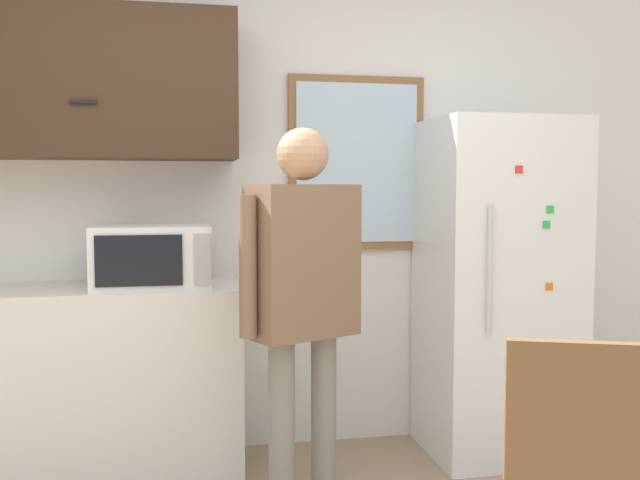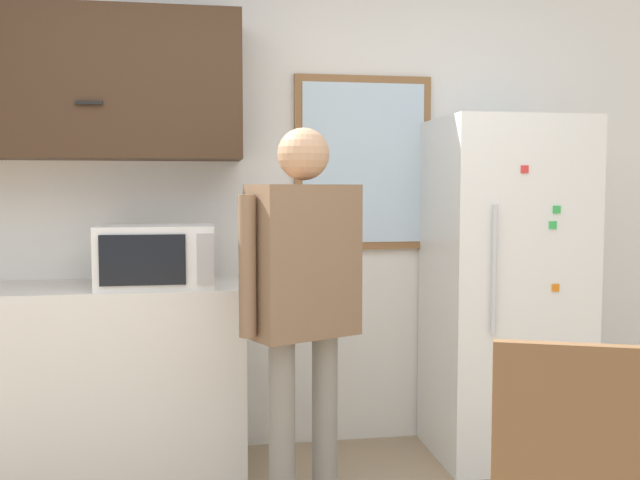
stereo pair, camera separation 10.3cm
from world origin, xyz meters
TOP-DOWN VIEW (x-y plane):
  - back_wall at (0.00, 2.09)m, footprint 6.00×0.06m
  - counter at (-1.13, 1.79)m, footprint 2.14×0.55m
  - upper_cabinets at (-1.13, 1.88)m, footprint 2.14×0.39m
  - microwave at (-0.47, 1.71)m, footprint 0.54×0.38m
  - person at (0.16, 1.22)m, footprint 0.55×0.39m
  - refrigerator at (1.28, 1.74)m, footprint 0.72×0.66m
  - window at (0.60, 2.05)m, footprint 0.74×0.05m

SIDE VIEW (x-z plane):
  - counter at x=-1.13m, z-range 0.00..0.92m
  - refrigerator at x=1.28m, z-range 0.00..1.74m
  - person at x=0.16m, z-range 0.18..1.82m
  - microwave at x=-0.47m, z-range 0.92..1.21m
  - back_wall at x=0.00m, z-range 0.00..2.70m
  - window at x=0.60m, z-range 1.06..1.98m
  - upper_cabinets at x=-1.13m, z-range 1.53..2.23m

